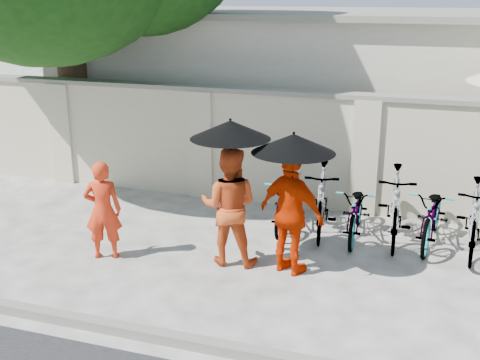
% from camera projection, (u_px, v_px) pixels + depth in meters
% --- Properties ---
extents(ground, '(80.00, 80.00, 0.00)m').
position_uv_depth(ground, '(187.00, 272.00, 8.34)').
color(ground, beige).
extents(kerb, '(40.00, 0.16, 0.12)m').
position_uv_depth(kerb, '(128.00, 330.00, 6.78)').
color(kerb, slate).
rests_on(kerb, ground).
extents(compound_wall, '(20.00, 0.30, 2.00)m').
position_uv_depth(compound_wall, '(309.00, 152.00, 10.64)').
color(compound_wall, beige).
rests_on(compound_wall, ground).
extents(building_behind, '(14.00, 6.00, 3.20)m').
position_uv_depth(building_behind, '(389.00, 90.00, 13.60)').
color(building_behind, beige).
rests_on(building_behind, ground).
extents(monk_left, '(0.62, 0.52, 1.45)m').
position_uv_depth(monk_left, '(103.00, 210.00, 8.59)').
color(monk_left, red).
rests_on(monk_left, ground).
extents(monk_center, '(0.90, 0.74, 1.70)m').
position_uv_depth(monk_center, '(229.00, 206.00, 8.39)').
color(monk_center, '#C64619').
rests_on(monk_center, ground).
extents(parasol_center, '(1.09, 1.09, 1.12)m').
position_uv_depth(parasol_center, '(230.00, 130.00, 7.97)').
color(parasol_center, black).
rests_on(parasol_center, ground).
extents(monk_right, '(1.09, 0.77, 1.71)m').
position_uv_depth(monk_right, '(291.00, 214.00, 8.08)').
color(monk_right, red).
rests_on(monk_right, ground).
extents(parasol_right, '(1.10, 1.10, 1.01)m').
position_uv_depth(parasol_right, '(294.00, 143.00, 7.70)').
color(parasol_right, black).
rests_on(parasol_right, ground).
extents(bike_0, '(0.65, 1.69, 0.87)m').
position_uv_depth(bike_0, '(288.00, 202.00, 9.80)').
color(bike_0, slate).
rests_on(bike_0, ground).
extents(bike_1, '(0.77, 1.89, 1.11)m').
position_uv_depth(bike_1, '(322.00, 200.00, 9.56)').
color(bike_1, slate).
rests_on(bike_1, ground).
extents(bike_2, '(0.65, 1.70, 0.88)m').
position_uv_depth(bike_2, '(357.00, 211.00, 9.38)').
color(bike_2, slate).
rests_on(bike_2, ground).
extents(bike_3, '(0.68, 1.95, 1.15)m').
position_uv_depth(bike_3, '(395.00, 206.00, 9.22)').
color(bike_3, slate).
rests_on(bike_3, ground).
extents(bike_4, '(0.80, 1.84, 0.94)m').
position_uv_depth(bike_4, '(433.00, 215.00, 9.13)').
color(bike_4, slate).
rests_on(bike_4, ground).
extents(bike_5, '(0.59, 1.83, 1.09)m').
position_uv_depth(bike_5, '(474.00, 218.00, 8.79)').
color(bike_5, slate).
rests_on(bike_5, ground).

